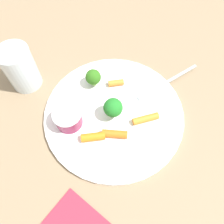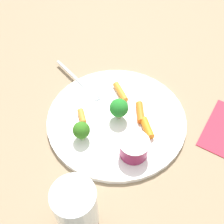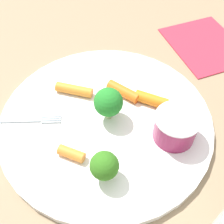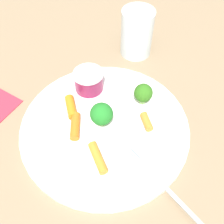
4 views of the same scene
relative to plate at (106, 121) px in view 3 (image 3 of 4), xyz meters
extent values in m
plane|color=#897356|center=(0.00, 0.00, -0.01)|extent=(2.40, 2.40, 0.00)
cylinder|color=white|center=(0.00, 0.00, 0.00)|extent=(0.31, 0.31, 0.01)
cylinder|color=maroon|center=(-0.06, 0.08, 0.03)|extent=(0.06, 0.06, 0.04)
cylinder|color=silver|center=(-0.06, 0.08, 0.05)|extent=(0.06, 0.06, 0.00)
cylinder|color=#94BF70|center=(0.05, 0.08, 0.01)|extent=(0.01, 0.01, 0.01)
sphere|color=#306C1B|center=(0.05, 0.08, 0.03)|extent=(0.04, 0.04, 0.04)
cylinder|color=#8EB072|center=(-0.01, 0.00, 0.02)|extent=(0.01, 0.01, 0.02)
sphere|color=#227A27|center=(-0.01, 0.00, 0.04)|extent=(0.04, 0.04, 0.04)
cylinder|color=orange|center=(-0.07, 0.02, 0.01)|extent=(0.04, 0.05, 0.02)
cylinder|color=orange|center=(0.07, 0.03, 0.01)|extent=(0.03, 0.04, 0.01)
cylinder|color=orange|center=(-0.05, -0.02, 0.01)|extent=(0.03, 0.06, 0.02)
cylinder|color=orange|center=(0.01, -0.07, 0.01)|extent=(0.05, 0.05, 0.02)
cube|color=#B3BFC7|center=(0.06, -0.05, 0.01)|extent=(0.02, 0.02, 0.00)
cube|color=#B3BFC7|center=(0.07, -0.04, 0.01)|extent=(0.02, 0.02, 0.00)
cube|color=#B3BFC7|center=(0.07, -0.04, 0.01)|extent=(0.02, 0.02, 0.00)
cube|color=#B3BFC7|center=(0.07, -0.04, 0.01)|extent=(0.02, 0.02, 0.00)
cube|color=#B72A3E|center=(-0.26, -0.04, 0.00)|extent=(0.16, 0.18, 0.00)
camera|label=1|loc=(-0.22, -0.09, 0.45)|focal=36.22mm
camera|label=2|loc=(-0.11, 0.38, 0.50)|focal=44.85mm
camera|label=3|loc=(0.14, 0.22, 0.34)|focal=46.25mm
camera|label=4|loc=(0.09, -0.26, 0.41)|focal=42.48mm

